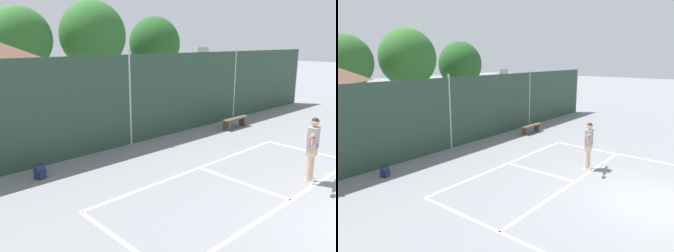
% 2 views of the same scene
% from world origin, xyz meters
% --- Properties ---
extents(chainlink_fence, '(26.09, 0.09, 3.51)m').
position_xyz_m(chainlink_fence, '(0.00, 9.00, 1.68)').
color(chainlink_fence, '#284233').
rests_on(chainlink_fence, ground).
extents(basketball_hoop, '(0.90, 0.67, 3.55)m').
position_xyz_m(basketball_hoop, '(5.86, 10.62, 2.31)').
color(basketball_hoop, yellow).
rests_on(basketball_hoop, ground).
extents(treeline_backdrop, '(26.23, 4.11, 6.52)m').
position_xyz_m(treeline_backdrop, '(0.22, 19.68, 3.84)').
color(treeline_backdrop, brown).
rests_on(treeline_backdrop, ground).
extents(tennis_player, '(1.39, 0.47, 1.85)m').
position_xyz_m(tennis_player, '(1.37, 2.66, 1.11)').
color(tennis_player, silver).
rests_on(tennis_player, ground).
extents(tennis_ball, '(0.07, 0.07, 0.07)m').
position_xyz_m(tennis_ball, '(2.32, 2.45, 0.03)').
color(tennis_ball, '#CCE033').
rests_on(tennis_ball, ground).
extents(backpack_navy, '(0.31, 0.29, 0.46)m').
position_xyz_m(backpack_navy, '(-3.95, 8.07, 0.19)').
color(backpack_navy, navy).
rests_on(backpack_navy, ground).
extents(courtside_bench, '(1.60, 0.36, 0.48)m').
position_xyz_m(courtside_bench, '(4.91, 7.74, 0.36)').
color(courtside_bench, brown).
rests_on(courtside_bench, ground).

